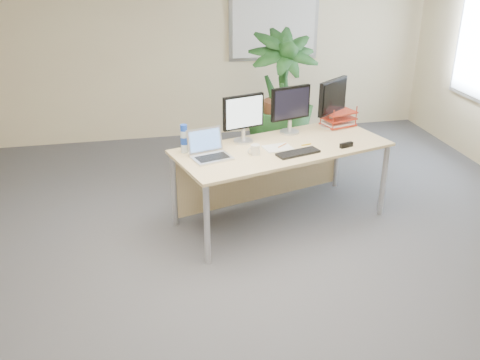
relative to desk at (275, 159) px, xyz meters
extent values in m
plane|color=#454449|center=(-0.52, -1.31, -0.64)|extent=(8.00, 8.00, 0.00)
cube|color=beige|center=(-0.52, 2.69, 0.71)|extent=(7.00, 0.04, 2.70)
cube|color=#B3B3B8|center=(0.68, 2.66, 0.91)|extent=(1.30, 0.03, 0.95)
cube|color=silver|center=(0.68, 2.64, 0.91)|extent=(1.20, 0.01, 0.85)
cube|color=#D7BA7F|center=(0.03, -0.12, 0.16)|extent=(2.28, 1.44, 0.03)
cube|color=#D7BA7F|center=(-0.08, 0.29, -0.25)|extent=(1.95, 0.57, 0.66)
cylinder|color=silver|center=(-0.83, -0.77, -0.25)|extent=(0.06, 0.06, 0.78)
cylinder|color=silver|center=(1.11, -0.22, -0.25)|extent=(0.06, 0.06, 0.78)
cylinder|color=silver|center=(-1.05, -0.01, -0.25)|extent=(0.06, 0.06, 0.78)
cylinder|color=silver|center=(0.89, 0.54, -0.25)|extent=(0.06, 0.06, 0.78)
imported|color=#133514|center=(0.41, 1.30, 0.11)|extent=(0.92, 0.92, 1.50)
cylinder|color=silver|center=(-0.32, 0.09, 0.18)|extent=(0.20, 0.20, 0.02)
cylinder|color=silver|center=(-0.32, 0.09, 0.25)|extent=(0.04, 0.04, 0.12)
cube|color=black|center=(-0.32, 0.09, 0.49)|extent=(0.43, 0.16, 0.34)
cube|color=silver|center=(-0.31, 0.07, 0.49)|extent=(0.38, 0.11, 0.30)
cylinder|color=silver|center=(0.22, 0.26, 0.18)|extent=(0.20, 0.20, 0.02)
cylinder|color=silver|center=(0.22, 0.26, 0.26)|extent=(0.04, 0.04, 0.12)
cube|color=black|center=(0.22, 0.26, 0.50)|extent=(0.44, 0.16, 0.35)
cube|color=black|center=(0.22, 0.23, 0.50)|extent=(0.39, 0.12, 0.31)
cylinder|color=silver|center=(0.71, 0.35, 0.19)|extent=(0.21, 0.21, 0.02)
cylinder|color=silver|center=(0.71, 0.35, 0.26)|extent=(0.04, 0.04, 0.13)
cube|color=black|center=(0.71, 0.35, 0.52)|extent=(0.40, 0.32, 0.36)
cube|color=black|center=(0.73, 0.33, 0.52)|extent=(0.35, 0.26, 0.32)
cube|color=silver|center=(-0.70, -0.29, 0.18)|extent=(0.41, 0.33, 0.02)
cube|color=black|center=(-0.70, -0.30, 0.19)|extent=(0.33, 0.24, 0.00)
cube|color=silver|center=(-0.74, -0.14, 0.31)|extent=(0.36, 0.15, 0.23)
cube|color=#5280D4|center=(-0.74, -0.15, 0.31)|extent=(0.31, 0.13, 0.19)
cube|color=black|center=(0.12, -0.34, 0.19)|extent=(0.45, 0.25, 0.02)
cylinder|color=silver|center=(-0.28, -0.27, 0.22)|extent=(0.09, 0.09, 0.10)
torus|color=silver|center=(-0.33, -0.27, 0.22)|extent=(0.07, 0.03, 0.07)
cube|color=silver|center=(-0.02, -0.15, 0.18)|extent=(0.30, 0.24, 0.01)
cylinder|color=orange|center=(0.03, -0.13, 0.19)|extent=(0.11, 0.10, 0.01)
cylinder|color=yellow|center=(0.28, -0.13, 0.18)|extent=(0.11, 0.04, 0.01)
cylinder|color=silver|center=(-0.93, -0.07, 0.28)|extent=(0.07, 0.07, 0.22)
cylinder|color=blue|center=(-0.93, -0.07, 0.42)|extent=(0.07, 0.07, 0.06)
cylinder|color=blue|center=(-0.93, -0.07, 0.29)|extent=(0.07, 0.07, 0.07)
cube|color=#A92814|center=(0.81, 0.38, 0.19)|extent=(0.39, 0.34, 0.02)
cube|color=#A92814|center=(0.81, 0.38, 0.26)|extent=(0.39, 0.34, 0.02)
cube|color=#A92814|center=(0.81, 0.38, 0.33)|extent=(0.39, 0.34, 0.02)
cube|color=silver|center=(0.81, 0.38, 0.21)|extent=(0.35, 0.30, 0.02)
cube|color=black|center=(0.64, -0.26, 0.20)|extent=(0.15, 0.08, 0.05)
camera|label=1|loc=(-1.39, -4.86, 2.06)|focal=40.00mm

